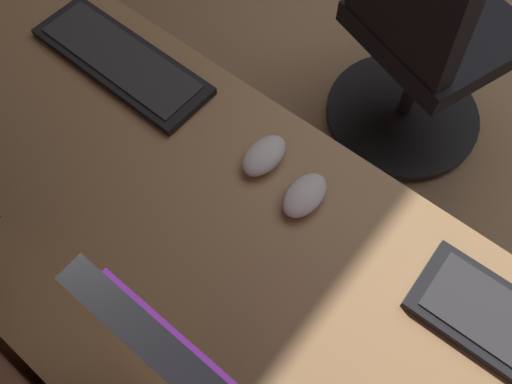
{
  "coord_description": "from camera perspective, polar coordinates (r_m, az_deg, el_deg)",
  "views": [
    {
      "loc": [
        -0.08,
        1.97,
        1.56
      ],
      "look_at": [
        0.12,
        1.72,
        0.95
      ],
      "focal_mm": 35.3,
      "sensor_mm": 36.0,
      "label": 1
    }
  ],
  "objects": [
    {
      "name": "desk",
      "position": [
        0.94,
        -1.96,
        -10.32
      ],
      "size": [
        2.09,
        0.65,
        0.73
      ],
      "color": "#936D47",
      "rests_on": "ground"
    },
    {
      "name": "mouse_spare",
      "position": [
        0.91,
        5.55,
        -0.37
      ],
      "size": [
        0.06,
        0.1,
        0.03
      ],
      "primitive_type": "ellipsoid",
      "color": "silver",
      "rests_on": "desk"
    },
    {
      "name": "mouse_main",
      "position": [
        0.95,
        0.93,
        4.16
      ],
      "size": [
        0.06,
        0.1,
        0.03
      ],
      "primitive_type": "ellipsoid",
      "color": "silver",
      "rests_on": "desk"
    },
    {
      "name": "office_chair",
      "position": [
        1.62,
        17.99,
        16.19
      ],
      "size": [
        0.56,
        0.6,
        0.97
      ],
      "color": "black",
      "rests_on": "ground"
    },
    {
      "name": "drawer_pedestal",
      "position": [
        1.25,
        -4.28,
        -14.0
      ],
      "size": [
        0.4,
        0.51,
        0.69
      ],
      "color": "#936D47",
      "rests_on": "ground"
    },
    {
      "name": "keyboard_spare",
      "position": [
        1.14,
        -15.03,
        14.22
      ],
      "size": [
        0.42,
        0.14,
        0.02
      ],
      "color": "black",
      "rests_on": "desk"
    }
  ]
}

